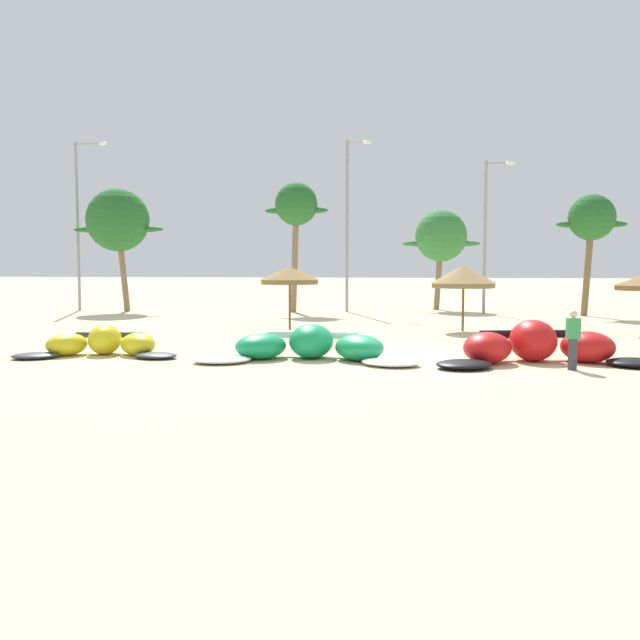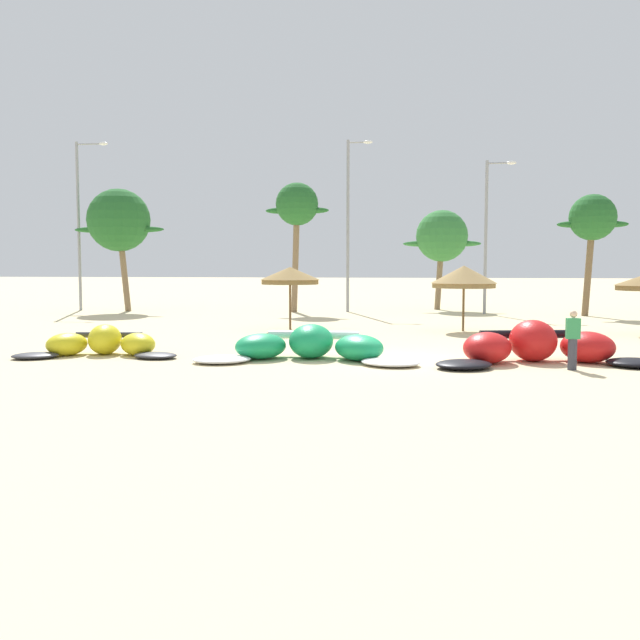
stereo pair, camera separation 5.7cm
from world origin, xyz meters
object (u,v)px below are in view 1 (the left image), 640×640
object	(u,v)px
beach_umbrella_near_van	(290,276)
palm_left_of_gap	(441,237)
lamppost_west_center	(349,218)
kite_left_of_center	(537,347)
palm_center_left	(592,220)
lamppost_west	(80,217)
palm_leftmost	(118,221)
person_near_kites	(573,340)
lamppost_east_center	(488,229)
palm_left	(296,207)
kite_left	(310,346)
kite_far_left	(102,344)
beach_umbrella_middle	(463,277)

from	to	relation	value
beach_umbrella_near_van	palm_left_of_gap	world-z (taller)	palm_left_of_gap
beach_umbrella_near_van	lamppost_west_center	size ratio (longest dim) A/B	0.27
kite_left_of_center	palm_center_left	xyz separation A→B (m)	(6.12, 19.58, 4.85)
lamppost_west	lamppost_west_center	distance (m)	16.63
palm_leftmost	lamppost_west_center	bearing A→B (deg)	5.30
person_near_kites	lamppost_east_center	bearing A→B (deg)	90.19
person_near_kites	palm_left	bearing A→B (deg)	117.12
palm_leftmost	palm_left_of_gap	bearing A→B (deg)	11.92
palm_left	palm_center_left	bearing A→B (deg)	-3.51
kite_left	kite_left_of_center	size ratio (longest dim) A/B	1.03
kite_left	palm_left	size ratio (longest dim) A/B	0.90
palm_center_left	beach_umbrella_near_van	bearing A→B (deg)	-146.12
beach_umbrella_near_van	kite_left_of_center	bearing A→B (deg)	-46.50
kite_left_of_center	palm_left_of_gap	bearing A→B (deg)	94.40
kite_far_left	person_near_kites	bearing A→B (deg)	-4.95
palm_leftmost	palm_center_left	size ratio (longest dim) A/B	1.11
beach_umbrella_near_van	palm_leftmost	xyz separation A→B (m)	(-12.43, 10.57, 3.13)
beach_umbrella_near_van	lamppost_west_center	bearing A→B (deg)	82.65
kite_far_left	kite_left	xyz separation A→B (m)	(6.60, -0.10, 0.03)
beach_umbrella_near_van	lamppost_east_center	xyz separation A→B (m)	(9.59, 11.07, 2.54)
beach_umbrella_near_van	lamppost_east_center	size ratio (longest dim) A/B	0.31
kite_far_left	palm_left_of_gap	distance (m)	27.12
kite_left_of_center	palm_leftmost	bearing A→B (deg)	136.90
palm_center_left	palm_leftmost	bearing A→B (deg)	179.09
palm_left_of_gap	lamppost_east_center	bearing A→B (deg)	-55.58
beach_umbrella_middle	lamppost_west_center	xyz separation A→B (m)	(-5.97, 11.74, 3.30)
beach_umbrella_near_van	lamppost_west	bearing A→B (deg)	143.83
person_near_kites	lamppost_west	distance (m)	33.33
kite_left	lamppost_west_center	bearing A→B (deg)	92.05
beach_umbrella_near_van	lamppost_west	xyz separation A→B (m)	(-15.08, 11.02, 3.40)
kite_left	palm_leftmost	distance (m)	25.52
lamppost_east_center	kite_left_of_center	bearing A→B (deg)	-91.75
palm_center_left	kite_left_of_center	bearing A→B (deg)	-107.37
person_near_kites	lamppost_west	xyz separation A→B (m)	(-24.75, 21.77, 4.95)
kite_far_left	beach_umbrella_near_van	world-z (taller)	beach_umbrella_near_van
palm_center_left	lamppost_east_center	bearing A→B (deg)	170.35
kite_far_left	person_near_kites	xyz separation A→B (m)	(13.97, -1.21, 0.45)
kite_left	person_near_kites	size ratio (longest dim) A/B	4.28
kite_far_left	kite_left_of_center	size ratio (longest dim) A/B	0.78
palm_left	lamppost_west	bearing A→B (deg)	-179.44
palm_leftmost	kite_left	bearing A→B (deg)	-53.92
kite_far_left	palm_left	bearing A→B (deg)	82.43
lamppost_west_center	palm_center_left	bearing A→B (deg)	-7.29
palm_left_of_gap	lamppost_west	size ratio (longest dim) A/B	0.61
lamppost_west	lamppost_east_center	world-z (taller)	lamppost_west
beach_umbrella_middle	person_near_kites	xyz separation A→B (m)	(2.17, -10.88, -1.52)
lamppost_west	palm_center_left	bearing A→B (deg)	-1.69
beach_umbrella_near_van	kite_far_left	bearing A→B (deg)	-114.27
palm_leftmost	palm_left_of_gap	xyz separation A→B (m)	(19.54, 4.12, -0.90)
kite_far_left	kite_left_of_center	distance (m)	13.27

